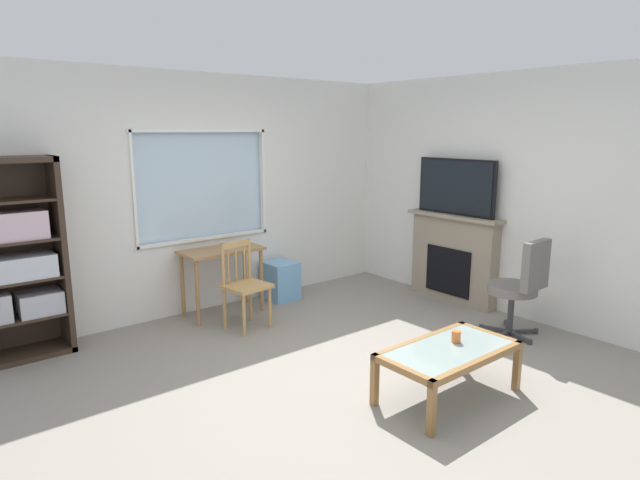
% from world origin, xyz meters
% --- Properties ---
extents(ground, '(6.06, 5.62, 0.02)m').
position_xyz_m(ground, '(0.00, 0.00, -0.01)').
color(ground, gray).
extents(wall_back_with_window, '(5.06, 0.15, 2.64)m').
position_xyz_m(wall_back_with_window, '(-0.00, 2.31, 1.31)').
color(wall_back_with_window, silver).
rests_on(wall_back_with_window, ground).
extents(wall_right, '(0.12, 4.82, 2.64)m').
position_xyz_m(wall_right, '(2.59, 0.00, 1.32)').
color(wall_right, silver).
rests_on(wall_right, ground).
extents(bookshelf, '(0.90, 0.38, 1.80)m').
position_xyz_m(bookshelf, '(-1.99, 2.07, 0.86)').
color(bookshelf, '#38281E').
rests_on(bookshelf, ground).
extents(desk_under_window, '(0.89, 0.46, 0.74)m').
position_xyz_m(desk_under_window, '(0.04, 1.96, 0.61)').
color(desk_under_window, '#A37547').
rests_on(desk_under_window, ground).
extents(wooden_chair, '(0.47, 0.45, 0.90)m').
position_xyz_m(wooden_chair, '(0.02, 1.44, 0.46)').
color(wooden_chair, tan).
rests_on(wooden_chair, ground).
extents(plastic_drawer_unit, '(0.35, 0.40, 0.46)m').
position_xyz_m(plastic_drawer_unit, '(0.86, 2.01, 0.23)').
color(plastic_drawer_unit, '#72ADDB').
rests_on(plastic_drawer_unit, ground).
extents(fireplace, '(0.26, 1.23, 1.05)m').
position_xyz_m(fireplace, '(2.43, 0.65, 0.53)').
color(fireplace, gray).
rests_on(fireplace, ground).
extents(tv, '(0.06, 1.04, 0.65)m').
position_xyz_m(tv, '(2.41, 0.65, 1.38)').
color(tv, black).
rests_on(tv, fireplace).
extents(office_chair, '(0.56, 0.58, 1.00)m').
position_xyz_m(office_chair, '(1.98, -0.50, 0.55)').
color(office_chair, slate).
rests_on(office_chair, ground).
extents(coffee_table, '(1.10, 0.59, 0.40)m').
position_xyz_m(coffee_table, '(0.44, -0.83, 0.35)').
color(coffee_table, '#8C9E99').
rests_on(coffee_table, ground).
extents(sippy_cup, '(0.07, 0.07, 0.09)m').
position_xyz_m(sippy_cup, '(0.58, -0.79, 0.45)').
color(sippy_cup, orange).
rests_on(sippy_cup, coffee_table).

